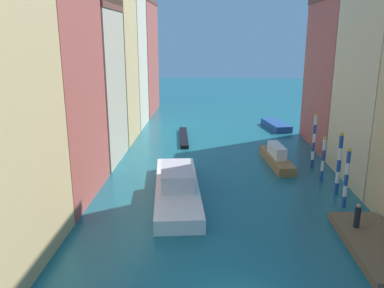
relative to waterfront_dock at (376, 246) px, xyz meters
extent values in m
plane|color=#196070|center=(-8.23, 19.04, -0.28)|extent=(154.00, 154.00, 0.00)
cube|color=#B25147|center=(-22.30, 7.28, 9.80)|extent=(7.99, 9.35, 20.15)
cube|color=#BCB299|center=(-22.30, 16.44, 6.81)|extent=(7.99, 7.81, 14.17)
cube|color=brown|center=(-22.30, 16.44, 14.15)|extent=(8.15, 7.96, 0.51)
cube|color=#DBB77A|center=(-22.30, 24.50, 7.83)|extent=(7.99, 7.34, 16.20)
cube|color=beige|center=(-22.30, 32.16, 10.35)|extent=(7.99, 7.14, 21.25)
cube|color=#B25147|center=(-22.30, 42.21, 8.07)|extent=(7.99, 11.91, 16.68)
cube|color=brown|center=(-22.30, 42.21, 16.71)|extent=(8.15, 12.15, 0.60)
cube|color=#B25147|center=(5.83, 22.44, 7.39)|extent=(7.99, 11.36, 15.33)
cube|color=brown|center=(0.00, 0.00, 0.00)|extent=(3.07, 8.00, 0.55)
cylinder|color=black|center=(-0.49, 1.83, 0.92)|extent=(0.36, 0.36, 1.28)
sphere|color=tan|center=(-0.49, 1.83, 1.69)|extent=(0.26, 0.26, 0.26)
cylinder|color=#1E479E|center=(0.14, 6.00, 0.14)|extent=(0.28, 0.28, 0.84)
cylinder|color=white|center=(0.14, 6.00, 0.98)|extent=(0.28, 0.28, 0.84)
cylinder|color=#1E479E|center=(0.14, 6.00, 1.82)|extent=(0.28, 0.28, 0.84)
cylinder|color=white|center=(0.14, 6.00, 2.65)|extent=(0.28, 0.28, 0.84)
cylinder|color=#1E479E|center=(0.14, 6.00, 3.49)|extent=(0.28, 0.28, 0.84)
sphere|color=gold|center=(0.14, 6.00, 4.02)|extent=(0.30, 0.30, 0.30)
cylinder|color=#1E479E|center=(0.35, 8.43, 0.19)|extent=(0.30, 0.30, 0.94)
cylinder|color=white|center=(0.35, 8.43, 1.13)|extent=(0.30, 0.30, 0.94)
cylinder|color=#1E479E|center=(0.35, 8.43, 2.06)|extent=(0.30, 0.30, 0.94)
cylinder|color=white|center=(0.35, 8.43, 3.00)|extent=(0.30, 0.30, 0.94)
cylinder|color=#1E479E|center=(0.35, 8.43, 3.93)|extent=(0.30, 0.30, 0.94)
sphere|color=gold|center=(0.35, 8.43, 4.52)|extent=(0.33, 0.33, 0.33)
cylinder|color=#1E479E|center=(0.00, 11.30, 0.18)|extent=(0.25, 0.25, 0.91)
cylinder|color=white|center=(0.00, 11.30, 1.09)|extent=(0.25, 0.25, 0.91)
cylinder|color=#1E479E|center=(0.00, 11.30, 2.01)|extent=(0.25, 0.25, 0.91)
cylinder|color=white|center=(0.00, 11.30, 2.92)|extent=(0.25, 0.25, 0.91)
sphere|color=gold|center=(0.00, 11.30, 3.48)|extent=(0.28, 0.28, 0.28)
cylinder|color=#1E479E|center=(0.05, 14.72, 0.14)|extent=(0.26, 0.26, 0.83)
cylinder|color=white|center=(0.05, 14.72, 0.96)|extent=(0.26, 0.26, 0.83)
cylinder|color=#1E479E|center=(0.05, 14.72, 1.79)|extent=(0.26, 0.26, 0.83)
cylinder|color=white|center=(0.05, 14.72, 2.62)|extent=(0.26, 0.26, 0.83)
cylinder|color=#1E479E|center=(0.05, 14.72, 3.44)|extent=(0.26, 0.26, 0.83)
cylinder|color=white|center=(0.05, 14.72, 4.27)|extent=(0.26, 0.26, 0.83)
sphere|color=gold|center=(0.05, 14.72, 4.78)|extent=(0.28, 0.28, 0.28)
cube|color=white|center=(-12.00, 7.59, 0.23)|extent=(4.52, 12.99, 1.01)
cube|color=silver|center=(-12.00, 7.59, 1.37)|extent=(2.82, 4.84, 1.27)
cube|color=black|center=(-12.57, 25.03, -0.07)|extent=(1.67, 9.00, 0.40)
cube|color=#234C93|center=(-0.59, 31.21, 0.13)|extent=(3.35, 6.36, 0.81)
cube|color=olive|center=(-3.07, 15.82, 0.12)|extent=(2.39, 7.75, 0.80)
cube|color=silver|center=(-3.07, 15.82, 1.08)|extent=(1.33, 3.56, 1.10)
camera|label=1|loc=(-9.69, -20.61, 11.63)|focal=36.89mm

